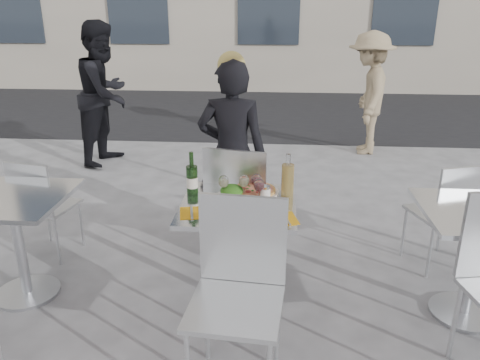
# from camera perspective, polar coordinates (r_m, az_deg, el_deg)

# --- Properties ---
(ground) EXTENTS (80.00, 80.00, 0.00)m
(ground) POSITION_cam_1_polar(r_m,az_deg,el_deg) (3.32, -0.21, -14.80)
(ground) COLOR slate
(street_asphalt) EXTENTS (24.00, 5.00, 0.00)m
(street_asphalt) POSITION_cam_1_polar(r_m,az_deg,el_deg) (9.41, 3.03, 8.60)
(street_asphalt) COLOR black
(street_asphalt) RESTS_ON ground
(main_table) EXTENTS (0.72, 0.72, 0.75)m
(main_table) POSITION_cam_1_polar(r_m,az_deg,el_deg) (3.05, -0.22, -6.48)
(main_table) COLOR #B7BABF
(main_table) RESTS_ON ground
(side_table_left) EXTENTS (0.72, 0.72, 0.75)m
(side_table_left) POSITION_cam_1_polar(r_m,az_deg,el_deg) (3.49, -25.67, -4.98)
(side_table_left) COLOR #B7BABF
(side_table_left) RESTS_ON ground
(side_table_right) EXTENTS (0.72, 0.72, 0.75)m
(side_table_right) POSITION_cam_1_polar(r_m,az_deg,el_deg) (3.30, 26.96, -6.69)
(side_table_right) COLOR #B7BABF
(side_table_right) RESTS_ON ground
(chair_far) EXTENTS (0.54, 0.55, 1.00)m
(chair_far) POSITION_cam_1_polar(r_m,az_deg,el_deg) (3.42, -0.09, -2.35)
(chair_far) COLOR silver
(chair_far) RESTS_ON ground
(chair_near) EXTENTS (0.50, 0.52, 1.02)m
(chair_near) POSITION_cam_1_polar(r_m,az_deg,el_deg) (2.45, -0.15, -12.05)
(chair_near) COLOR silver
(chair_near) RESTS_ON ground
(side_chair_lfar) EXTENTS (0.45, 0.45, 0.83)m
(side_chair_lfar) POSITION_cam_1_polar(r_m,az_deg,el_deg) (3.96, -23.17, -2.42)
(side_chair_lfar) COLOR silver
(side_chair_lfar) RESTS_ON ground
(side_chair_rfar) EXTENTS (0.51, 0.52, 0.87)m
(side_chair_rfar) POSITION_cam_1_polar(r_m,az_deg,el_deg) (3.79, 24.14, -3.14)
(side_chair_rfar) COLOR silver
(side_chair_rfar) RESTS_ON ground
(woman_diner) EXTENTS (0.57, 0.39, 1.55)m
(woman_diner) POSITION_cam_1_polar(r_m,az_deg,el_deg) (3.85, -0.98, 3.14)
(woman_diner) COLOR black
(woman_diner) RESTS_ON ground
(pedestrian_a) EXTENTS (0.81, 0.97, 1.77)m
(pedestrian_a) POSITION_cam_1_polar(r_m,az_deg,el_deg) (6.21, -16.14, 10.06)
(pedestrian_a) COLOR black
(pedestrian_a) RESTS_ON ground
(pedestrian_b) EXTENTS (0.71, 1.11, 1.63)m
(pedestrian_b) POSITION_cam_1_polar(r_m,az_deg,el_deg) (6.63, 15.39, 10.12)
(pedestrian_b) COLOR #9C8664
(pedestrian_b) RESTS_ON ground
(pizza_near) EXTENTS (0.36, 0.36, 0.02)m
(pizza_near) POSITION_cam_1_polar(r_m,az_deg,el_deg) (2.78, -0.23, -4.13)
(pizza_near) COLOR tan
(pizza_near) RESTS_ON main_table
(pizza_far) EXTENTS (0.32, 0.32, 0.03)m
(pizza_far) POSITION_cam_1_polar(r_m,az_deg,el_deg) (3.11, 1.77, -1.30)
(pizza_far) COLOR white
(pizza_far) RESTS_ON main_table
(salad_plate) EXTENTS (0.22, 0.22, 0.09)m
(salad_plate) POSITION_cam_1_polar(r_m,az_deg,el_deg) (3.03, -1.01, -1.48)
(salad_plate) COLOR white
(salad_plate) RESTS_ON main_table
(wine_bottle) EXTENTS (0.07, 0.07, 0.29)m
(wine_bottle) POSITION_cam_1_polar(r_m,az_deg,el_deg) (3.06, -5.86, 0.15)
(wine_bottle) COLOR #24511E
(wine_bottle) RESTS_ON main_table
(carafe) EXTENTS (0.08, 0.08, 0.29)m
(carafe) POSITION_cam_1_polar(r_m,az_deg,el_deg) (3.03, 5.83, 0.04)
(carafe) COLOR tan
(carafe) RESTS_ON main_table
(sugar_shaker) EXTENTS (0.06, 0.06, 0.11)m
(sugar_shaker) POSITION_cam_1_polar(r_m,az_deg,el_deg) (2.96, 3.10, -1.70)
(sugar_shaker) COLOR white
(sugar_shaker) RESTS_ON main_table
(wineglass_white_a) EXTENTS (0.07, 0.07, 0.16)m
(wineglass_white_a) POSITION_cam_1_polar(r_m,az_deg,el_deg) (2.99, -2.03, -0.28)
(wineglass_white_a) COLOR white
(wineglass_white_a) RESTS_ON main_table
(wineglass_white_b) EXTENTS (0.07, 0.07, 0.16)m
(wineglass_white_b) POSITION_cam_1_polar(r_m,az_deg,el_deg) (3.00, 0.49, -0.22)
(wineglass_white_b) COLOR white
(wineglass_white_b) RESTS_ON main_table
(wineglass_red_a) EXTENTS (0.07, 0.07, 0.16)m
(wineglass_red_a) POSITION_cam_1_polar(r_m,az_deg,el_deg) (2.93, 2.34, -0.74)
(wineglass_red_a) COLOR white
(wineglass_red_a) RESTS_ON main_table
(wineglass_red_b) EXTENTS (0.07, 0.07, 0.16)m
(wineglass_red_b) POSITION_cam_1_polar(r_m,az_deg,el_deg) (3.02, 2.02, -0.10)
(wineglass_red_b) COLOR white
(wineglass_red_b) RESTS_ON main_table
(napkin_left) EXTENTS (0.21, 0.21, 0.01)m
(napkin_left) POSITION_cam_1_polar(r_m,az_deg,el_deg) (2.83, -5.52, -3.95)
(napkin_left) COLOR yellow
(napkin_left) RESTS_ON main_table
(napkin_right) EXTENTS (0.22, 0.22, 0.01)m
(napkin_right) POSITION_cam_1_polar(r_m,az_deg,el_deg) (2.75, 5.04, -4.72)
(napkin_right) COLOR yellow
(napkin_right) RESTS_ON main_table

